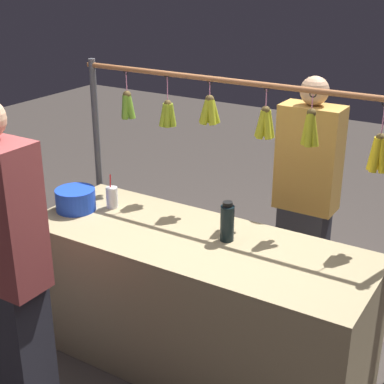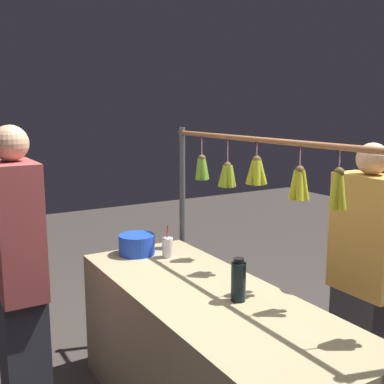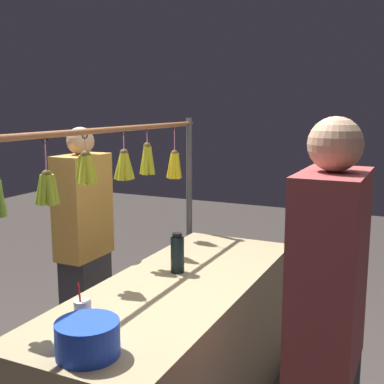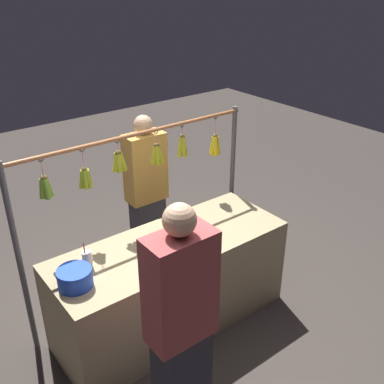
% 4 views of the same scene
% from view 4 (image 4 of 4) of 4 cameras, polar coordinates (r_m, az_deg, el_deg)
% --- Properties ---
extents(ground_plane, '(12.00, 12.00, 0.00)m').
position_cam_4_polar(ground_plane, '(4.13, -2.53, -15.95)').
color(ground_plane, '#3B3430').
extents(market_counter, '(1.97, 0.74, 0.82)m').
position_cam_4_polar(market_counter, '(3.86, -2.66, -11.49)').
color(market_counter, tan).
rests_on(market_counter, ground).
extents(display_rack, '(2.17, 0.12, 1.65)m').
position_cam_4_polar(display_rack, '(3.76, -6.59, 1.42)').
color(display_rack, '#4C4C51').
rests_on(display_rack, ground).
extents(water_bottle, '(0.08, 0.08, 0.23)m').
position_cam_4_polar(water_bottle, '(3.69, -1.56, -3.73)').
color(water_bottle, black).
rests_on(water_bottle, market_counter).
extents(blue_bucket, '(0.24, 0.24, 0.13)m').
position_cam_4_polar(blue_bucket, '(3.24, -14.63, -10.49)').
color(blue_bucket, blue).
rests_on(blue_bucket, market_counter).
extents(drink_cup, '(0.07, 0.07, 0.21)m').
position_cam_4_polar(drink_cup, '(3.40, -13.14, -8.34)').
color(drink_cup, silver).
rests_on(drink_cup, market_counter).
extents(vendor_person, '(0.38, 0.21, 1.61)m').
position_cam_4_polar(vendor_person, '(4.39, -5.75, -0.52)').
color(vendor_person, '#2D2D38').
rests_on(vendor_person, ground).
extents(customer_person, '(0.41, 0.22, 1.71)m').
position_cam_4_polar(customer_person, '(2.81, -1.39, -17.23)').
color(customer_person, '#2D2D38').
rests_on(customer_person, ground).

